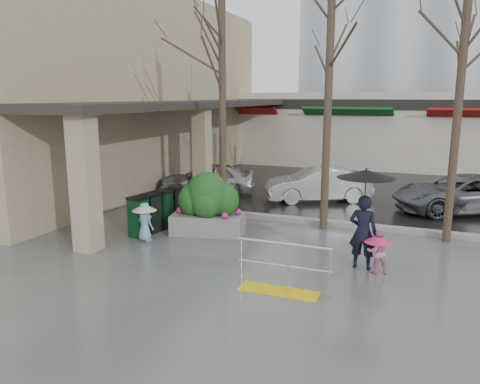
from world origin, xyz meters
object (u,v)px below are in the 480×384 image
Objects in this scene: woman at (364,208)px; child_pink at (378,248)px; tree_mideast at (463,53)px; planter at (208,204)px; tree_midwest at (330,42)px; car_b at (318,184)px; handrail at (282,274)px; news_boxes at (157,211)px; car_a at (207,178)px; tree_west at (222,52)px; car_c at (463,194)px; child_blue at (145,217)px.

woman is 2.35× the size of child_pink.
planter is at bearing -165.18° from tree_mideast.
tree_midwest is 1.83× the size of car_b.
news_boxes reaches higher than handrail.
news_boxes is (-4.45, -1.88, -4.67)m from tree_midwest.
car_a is (-8.61, 3.23, -4.23)m from tree_mideast.
handrail is 0.92× the size of news_boxes.
car_c is (7.10, 3.66, -4.45)m from tree_west.
planter is at bearing 134.49° from handrail.
handrail is 0.51× the size of car_a.
tree_mideast reaches higher than news_boxes.
planter is (0.27, -1.65, -4.25)m from tree_west.
child_blue is at bearing -52.93° from car_b.
tree_midwest is 1.08× the size of tree_mideast.
woman is at bearing 25.85° from car_a.
car_a is (-6.76, 6.09, -0.75)m from woman.
woman is at bearing -6.03° from car_b.
tree_west is at bearing -86.76° from car_c.
planter reaches higher than child_blue.
tree_midwest is at bearing 180.00° from tree_mideast.
child_pink is at bearing -116.33° from tree_mideast.
car_b and car_c have the same top height.
tree_mideast is at bearing 0.00° from tree_west.
car_b is (2.23, 3.60, -4.45)m from tree_west.
tree_midwest is (3.20, 0.00, 0.15)m from tree_west.
woman reaches higher than planter.
planter is at bearing -150.65° from tree_midwest.
woman is at bearing -31.60° from tree_west.
woman is 1.06× the size of planter.
news_boxes is at bearing -12.61° from car_a.
tree_midwest reaches higher than car_b.
tree_mideast is at bearing -0.00° from tree_midwest.
handrail is 8.48m from car_b.
tree_mideast is at bearing -33.29° from car_c.
car_c is (2.10, 6.69, 0.06)m from child_pink.
car_c is (0.60, 3.66, -4.23)m from tree_mideast.
planter is 1.56m from news_boxes.
child_blue is 0.23× the size of car_c.
child_pink is at bearing -0.46° from news_boxes.
child_pink is at bearing -3.90° from car_b.
tree_mideast is 6.66× the size of child_pink.
news_boxes is at bearing -6.51° from woman.
tree_midwest is at bearing 0.00° from tree_west.
car_c is at bearing 37.85° from planter.
handrail is at bearing -45.51° from planter.
tree_midwest is 3.32m from tree_mideast.
car_a reaches higher than child_blue.
child_blue is at bearing -11.92° from car_a.
planter reaches higher than car_c.
car_a is (-2.37, 4.88, -0.21)m from planter.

